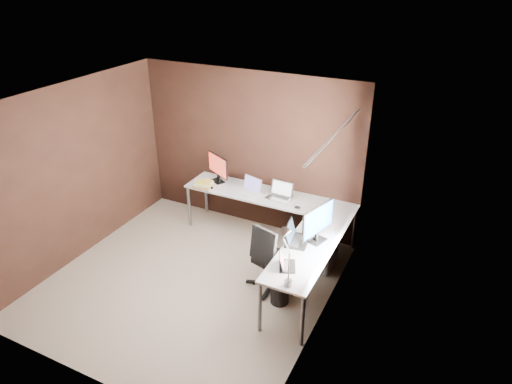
% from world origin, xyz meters
% --- Properties ---
extents(room, '(3.60, 3.60, 2.50)m').
position_xyz_m(room, '(0.34, 0.07, 1.28)').
color(room, '#9E947B').
rests_on(room, ground).
extents(desk, '(2.65, 2.25, 0.73)m').
position_xyz_m(desk, '(0.84, 1.04, 0.68)').
color(desk, white).
rests_on(desk, ground).
extents(drawer_pedestal, '(0.42, 0.50, 0.60)m').
position_xyz_m(drawer_pedestal, '(1.43, 1.15, 0.30)').
color(drawer_pedestal, white).
rests_on(drawer_pedestal, ground).
extents(monitor_left, '(0.47, 0.26, 0.45)m').
position_xyz_m(monitor_left, '(-0.44, 1.58, 0.98)').
color(monitor_left, black).
rests_on(monitor_left, desk).
extents(monitor_right, '(0.22, 0.59, 0.50)m').
position_xyz_m(monitor_right, '(1.54, 0.63, 1.01)').
color(monitor_right, black).
rests_on(monitor_right, desk).
extents(laptop_white, '(0.40, 0.33, 0.23)m').
position_xyz_m(laptop_white, '(0.18, 1.45, 0.78)').
color(laptop_white, white).
rests_on(laptop_white, desk).
extents(laptop_silver, '(0.37, 0.27, 0.24)m').
position_xyz_m(laptop_silver, '(0.66, 1.50, 0.78)').
color(laptop_silver, silver).
rests_on(laptop_silver, desk).
extents(laptop_black_big, '(0.32, 0.41, 0.25)m').
position_xyz_m(laptop_black_big, '(1.29, 0.50, 0.78)').
color(laptop_black_big, black).
rests_on(laptop_black_big, desk).
extents(laptop_black_small, '(0.28, 0.32, 0.18)m').
position_xyz_m(laptop_black_small, '(1.39, -0.05, 0.77)').
color(laptop_black_small, black).
rests_on(laptop_black_small, desk).
extents(book_stack, '(0.30, 0.26, 0.09)m').
position_xyz_m(book_stack, '(-0.55, 1.30, 0.77)').
color(book_stack, tan).
rests_on(book_stack, desk).
extents(mouse_left, '(0.09, 0.07, 0.03)m').
position_xyz_m(mouse_left, '(-0.41, 1.30, 0.75)').
color(mouse_left, black).
rests_on(mouse_left, desk).
extents(mouse_corner, '(0.11, 0.09, 0.04)m').
position_xyz_m(mouse_corner, '(1.02, 1.30, 0.75)').
color(mouse_corner, black).
rests_on(mouse_corner, desk).
extents(desk_lamp, '(0.20, 0.24, 0.66)m').
position_xyz_m(desk_lamp, '(1.49, -0.28, 1.14)').
color(desk_lamp, slate).
rests_on(desk_lamp, desk).
extents(office_chair, '(0.54, 0.56, 0.96)m').
position_xyz_m(office_chair, '(1.03, 0.38, 0.28)').
color(office_chair, black).
rests_on(office_chair, ground).
extents(wastebasket, '(0.26, 0.26, 0.27)m').
position_xyz_m(wastebasket, '(1.25, 0.15, 0.14)').
color(wastebasket, black).
rests_on(wastebasket, ground).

